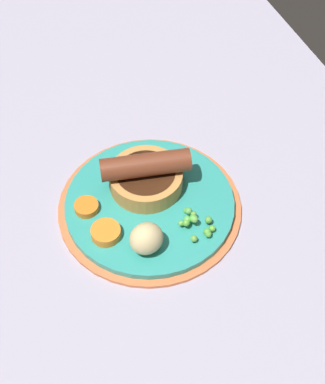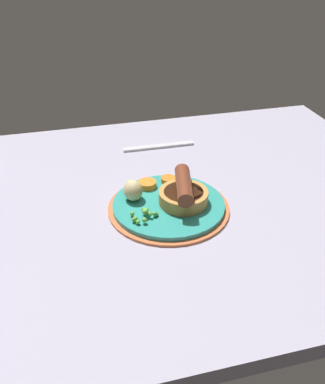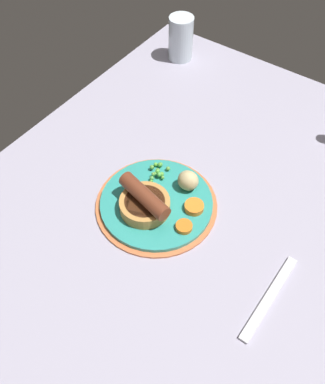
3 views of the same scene
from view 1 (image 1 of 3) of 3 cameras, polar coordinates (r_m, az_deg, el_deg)
The scene contains 7 objects.
dining_table at distance 83.80cm, azimuth -3.67°, elevation -2.97°, with size 110.00×80.00×3.00cm, color #9E99AD.
dinner_plate at distance 82.92cm, azimuth -1.16°, elevation -1.25°, with size 23.75×23.75×1.40cm.
sausage_pudding at distance 82.33cm, azimuth -1.49°, elevation 1.54°, with size 9.56×11.81×5.57cm.
pea_pile at distance 79.32cm, azimuth 3.00°, elevation -2.71°, with size 5.28×4.16×1.83cm.
potato_chunk_0 at distance 76.44cm, azimuth -1.45°, elevation -4.16°, with size 4.18×3.72×4.18cm, color #CCB77F.
carrot_slice_0 at distance 81.71cm, azimuth -6.77°, elevation -1.33°, with size 3.10×3.10×0.99cm, color orange.
carrot_slice_3 at distance 78.98cm, azimuth -5.06°, elevation -3.62°, with size 3.71×3.71×1.26cm, color orange.
Camera 1 is at (-46.58, 13.96, 69.75)cm, focal length 60.00 mm.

